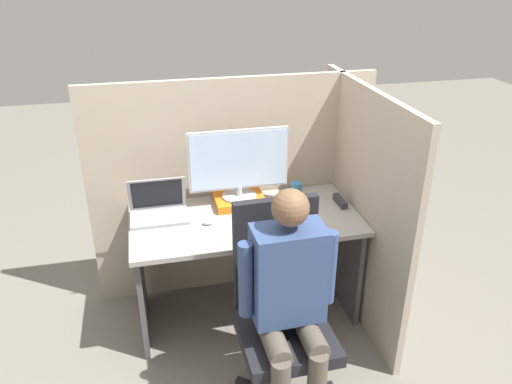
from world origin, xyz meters
The scene contains 13 objects.
ground_plane centered at (0.00, 0.00, 0.00)m, with size 12.00×12.00×0.00m, color slate.
cubicle_panel_back centered at (0.00, 0.71, 0.74)m, with size 1.88×0.04×1.49m.
cubicle_panel_right centered at (0.72, 0.28, 0.74)m, with size 0.04×1.33×1.49m.
desk centered at (0.00, 0.34, 0.54)m, with size 1.38×0.69×0.72m.
paper_box centered at (0.00, 0.53, 0.74)m, with size 0.31×0.25×0.05m.
monitor centered at (0.00, 0.53, 1.00)m, with size 0.62×0.22×0.44m.
laptop centered at (-0.51, 0.47, 0.77)m, with size 0.34×0.23×0.24m.
mouse centered at (-0.23, 0.31, 0.73)m, with size 0.06×0.04×0.03m.
stapler centered at (0.63, 0.38, 0.74)m, with size 0.04×0.16×0.04m.
carrot_toy centered at (0.25, 0.16, 0.74)m, with size 0.04×0.15×0.04m.
office_chair centered at (0.05, -0.29, 0.54)m, with size 0.52×0.56×1.07m.
person centered at (0.05, -0.45, 0.72)m, with size 0.48×0.39×1.24m.
coffee_mug centered at (0.38, 0.55, 0.77)m, with size 0.08×0.08×0.10m.
Camera 1 is at (-0.54, -2.25, 2.17)m, focal length 35.00 mm.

